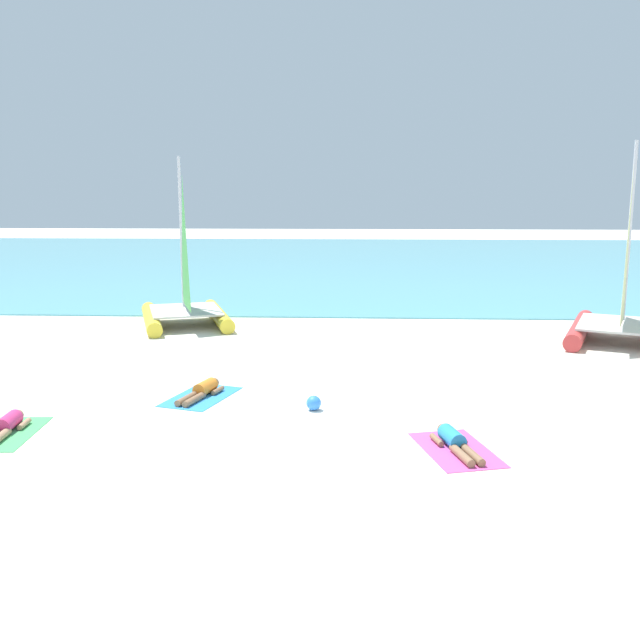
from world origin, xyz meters
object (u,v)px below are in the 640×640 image
object	(u,v)px
sailboat_yellow	(185,301)
sunbather_middle	(202,390)
towel_left	(5,434)
beach_ball	(314,403)
sailboat_red	(623,313)
towel_middle	(201,397)
sunbather_right	(455,441)
sunbather_left	(6,426)
towel_right	(456,450)

from	to	relation	value
sailboat_yellow	sunbather_middle	size ratio (longest dim) A/B	3.56
towel_left	beach_ball	world-z (taller)	beach_ball
sailboat_red	towel_left	world-z (taller)	sailboat_red
sailboat_red	towel_middle	bearing A→B (deg)	-129.02
towel_left	sunbather_middle	xyz separation A→B (m)	(3.12, 2.57, 0.13)
sunbather_right	beach_ball	distance (m)	3.28
sunbather_left	beach_ball	xyz separation A→B (m)	(5.59, 1.62, 0.02)
towel_left	sailboat_yellow	bearing A→B (deg)	85.62
towel_left	sunbather_right	xyz separation A→B (m)	(8.15, -0.35, 0.13)
towel_left	sunbather_left	size ratio (longest dim) A/B	1.21
towel_left	sunbather_right	distance (m)	8.16
sunbather_left	towel_right	world-z (taller)	sunbather_left
towel_right	sailboat_red	bearing A→B (deg)	56.15
sailboat_yellow	beach_ball	world-z (taller)	sailboat_yellow
sailboat_red	sailboat_yellow	distance (m)	13.59
sunbather_middle	beach_ball	distance (m)	2.62
sunbather_middle	beach_ball	bearing A→B (deg)	-2.91
beach_ball	sailboat_yellow	bearing A→B (deg)	117.92
sailboat_red	towel_middle	size ratio (longest dim) A/B	3.07
sunbather_right	sunbather_left	bearing A→B (deg)	162.39
sailboat_red	sunbather_middle	distance (m)	12.72
towel_left	sunbather_middle	distance (m)	4.04
sunbather_left	towel_right	distance (m)	8.19
sailboat_yellow	sunbather_left	distance (m)	10.68
towel_left	towel_middle	xyz separation A→B (m)	(3.10, 2.50, 0.00)
sunbather_right	sunbather_middle	bearing A→B (deg)	135.22
sailboat_red	sunbather_left	xyz separation A→B (m)	(-14.26, -8.59, -0.74)
towel_middle	sunbather_left	bearing A→B (deg)	-141.87
sailboat_yellow	beach_ball	bearing A→B (deg)	-80.79
sailboat_red	sunbather_right	world-z (taller)	sailboat_red
sailboat_red	towel_left	size ratio (longest dim) A/B	3.07
sailboat_red	beach_ball	size ratio (longest dim) A/B	19.07
sailboat_yellow	towel_right	size ratio (longest dim) A/B	2.89
beach_ball	towel_left	bearing A→B (deg)	-163.19
sailboat_red	beach_ball	world-z (taller)	sailboat_red
towel_right	beach_ball	xyz separation A→B (m)	(-2.58, 2.11, 0.15)
towel_right	towel_left	bearing A→B (deg)	177.07
sailboat_red	towel_right	bearing A→B (deg)	-101.77
towel_left	towel_right	size ratio (longest dim) A/B	1.00
sailboat_yellow	sunbather_right	distance (m)	13.27
sunbather_middle	sunbather_right	size ratio (longest dim) A/B	0.99
sailboat_red	sailboat_yellow	world-z (taller)	sailboat_red
towel_middle	beach_ball	size ratio (longest dim) A/B	6.22
sunbather_left	towel_left	bearing A→B (deg)	-90.00
sunbather_left	beach_ball	bearing A→B (deg)	12.70
beach_ball	sunbather_right	bearing A→B (deg)	-38.55
sunbather_left	towel_right	size ratio (longest dim) A/B	0.82
sailboat_red	sunbather_left	bearing A→B (deg)	-126.84
sailboat_yellow	sunbather_right	size ratio (longest dim) A/B	3.54
sunbather_middle	towel_middle	bearing A→B (deg)	-90.00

